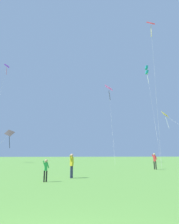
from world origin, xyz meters
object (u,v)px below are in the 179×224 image
object	(u,v)px
kite_black_large	(9,136)
person_far_back	(155,160)
kite_red_high	(151,29)
person_in_red_shirt	(72,163)
kite_purple_streamer	(6,71)
kite_teal_box	(147,70)
kite_yellow_diamond	(167,117)
kite_pink_low	(109,91)
person_child_small	(46,168)

from	to	relation	value
kite_black_large	person_far_back	bearing A→B (deg)	-47.90
kite_red_high	person_in_red_shirt	distance (m)	28.45
kite_purple_streamer	kite_teal_box	xyz separation A→B (m)	(32.43, -11.63, -2.56)
kite_black_large	kite_purple_streamer	xyz separation A→B (m)	(-2.88, 2.04, 16.68)
kite_yellow_diamond	kite_black_large	bearing A→B (deg)	142.72
kite_purple_streamer	kite_red_high	distance (m)	35.46
kite_black_large	person_far_back	distance (m)	32.54
kite_pink_low	person_in_red_shirt	distance (m)	32.33
kite_pink_low	person_far_back	xyz separation A→B (m)	(-0.81, -19.76, -15.54)
kite_yellow_diamond	person_in_red_shirt	size ratio (longest dim) A/B	5.43
kite_yellow_diamond	kite_red_high	distance (m)	15.89
kite_black_large	person_child_small	xyz separation A→B (m)	(9.73, -31.85, -5.00)
kite_black_large	kite_pink_low	distance (m)	25.22
kite_red_high	kite_black_large	bearing A→B (deg)	143.74
kite_red_high	person_far_back	xyz separation A→B (m)	(-4.16, -5.01, -21.75)
person_far_back	kite_red_high	bearing A→B (deg)	50.30
kite_purple_streamer	person_child_small	world-z (taller)	kite_purple_streamer
kite_teal_box	person_far_back	distance (m)	24.94
kite_purple_streamer	kite_teal_box	size ratio (longest dim) A/B	1.17
kite_yellow_diamond	person_far_back	xyz separation A→B (m)	(-4.77, -3.83, -5.91)
kite_black_large	kite_red_high	distance (m)	36.19
kite_purple_streamer	kite_teal_box	distance (m)	34.55
kite_yellow_diamond	kite_pink_low	xyz separation A→B (m)	(-3.96, 15.93, 9.63)
kite_yellow_diamond	kite_red_high	bearing A→B (deg)	117.33
kite_black_large	kite_teal_box	world-z (taller)	kite_teal_box
kite_purple_streamer	kite_pink_low	bearing A→B (deg)	-13.72
person_far_back	person_in_red_shirt	bearing A→B (deg)	-147.91
kite_teal_box	person_in_red_shirt	distance (m)	33.33
kite_red_high	person_in_red_shirt	world-z (taller)	kite_red_high
person_far_back	kite_black_large	bearing A→B (deg)	132.10
person_in_red_shirt	person_child_small	world-z (taller)	person_in_red_shirt
kite_purple_streamer	kite_teal_box	bearing A→B (deg)	-19.73
person_in_red_shirt	kite_yellow_diamond	bearing A→B (deg)	34.34
person_child_small	kite_teal_box	bearing A→B (deg)	48.32
person_in_red_shirt	kite_purple_streamer	bearing A→B (deg)	113.96
person_far_back	kite_purple_streamer	bearing A→B (deg)	133.33
kite_teal_box	person_far_back	bearing A→B (deg)	-119.12
kite_black_large	kite_teal_box	distance (m)	34.13
kite_purple_streamer	kite_pink_low	distance (m)	26.67
kite_yellow_diamond	kite_pink_low	size ratio (longest dim) A/B	0.49
kite_pink_low	kite_teal_box	bearing A→B (deg)	-37.34
kite_teal_box	person_child_small	size ratio (longest dim) A/B	15.88
kite_teal_box	kite_yellow_diamond	distance (m)	16.93
kite_black_large	kite_red_high	bearing A→B (deg)	-36.26
kite_pink_low	person_far_back	bearing A→B (deg)	-92.35
person_far_back	person_child_small	world-z (taller)	person_far_back
kite_red_high	person_child_small	size ratio (longest dim) A/B	18.83
kite_red_high	person_child_small	distance (m)	30.18
kite_yellow_diamond	person_in_red_shirt	bearing A→B (deg)	-145.66
kite_purple_streamer	person_child_small	size ratio (longest dim) A/B	18.64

